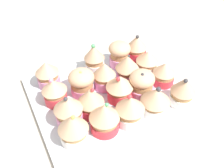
{
  "coord_description": "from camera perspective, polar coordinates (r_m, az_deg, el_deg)",
  "views": [
    {
      "loc": [
        -21.11,
        -41.43,
        46.17
      ],
      "look_at": [
        0.0,
        0.0,
        4.2
      ],
      "focal_mm": 41.21,
      "sensor_mm": 36.0,
      "label": 1
    }
  ],
  "objects": [
    {
      "name": "cupcake_4",
      "position": [
        0.62,
        15.5,
        -1.44
      ],
      "size": [
        5.85,
        5.85,
        8.05
      ],
      "color": "white",
      "rests_on": "baking_tray"
    },
    {
      "name": "cupcake_1",
      "position": [
        0.54,
        -1.68,
        -7.37
      ],
      "size": [
        6.54,
        6.54,
        7.74
      ],
      "color": "#D1333D",
      "rests_on": "baking_tray"
    },
    {
      "name": "ground_plane",
      "position": [
        0.67,
        0.0,
        -3.64
      ],
      "size": [
        180.0,
        180.0,
        3.0
      ],
      "primitive_type": "cube",
      "color": "#B2A899"
    },
    {
      "name": "cupcake_11",
      "position": [
        0.63,
        -6.73,
        0.49
      ],
      "size": [
        6.33,
        6.33,
        7.19
      ],
      "color": "pink",
      "rests_on": "baking_tray"
    },
    {
      "name": "cupcake_17",
      "position": [
        0.71,
        1.67,
        6.79
      ],
      "size": [
        6.05,
        6.05,
        7.25
      ],
      "color": "pink",
      "rests_on": "baking_tray"
    },
    {
      "name": "cupcake_13",
      "position": [
        0.66,
        3.39,
        3.81
      ],
      "size": [
        6.08,
        6.08,
        7.58
      ],
      "color": "pink",
      "rests_on": "baking_tray"
    },
    {
      "name": "cupcake_10",
      "position": [
        0.61,
        -12.64,
        -1.54
      ],
      "size": [
        5.92,
        5.92,
        7.16
      ],
      "color": "#D1333D",
      "rests_on": "baking_tray"
    },
    {
      "name": "cupcake_8",
      "position": [
        0.62,
        6.61,
        0.12
      ],
      "size": [
        6.16,
        6.16,
        7.32
      ],
      "color": "pink",
      "rests_on": "baking_tray"
    },
    {
      "name": "cupcake_18",
      "position": [
        0.74,
        5.49,
        8.2
      ],
      "size": [
        5.85,
        5.85,
        7.72
      ],
      "color": "#D1333D",
      "rests_on": "baking_tray"
    },
    {
      "name": "cupcake_15",
      "position": [
        0.67,
        -14.1,
        2.29
      ],
      "size": [
        5.95,
        5.95,
        7.18
      ],
      "color": "pink",
      "rests_on": "baking_tray"
    },
    {
      "name": "cupcake_6",
      "position": [
        0.58,
        -4.73,
        -3.78
      ],
      "size": [
        6.07,
        6.07,
        7.74
      ],
      "color": "#D1333D",
      "rests_on": "baking_tray"
    },
    {
      "name": "cupcake_16",
      "position": [
        0.69,
        -3.87,
        5.88
      ],
      "size": [
        5.56,
        5.56,
        8.24
      ],
      "color": "white",
      "rests_on": "baking_tray"
    },
    {
      "name": "cupcake_5",
      "position": [
        0.56,
        -9.66,
        -5.57
      ],
      "size": [
        6.34,
        6.34,
        7.93
      ],
      "color": "pink",
      "rests_on": "baking_tray"
    },
    {
      "name": "cupcake_9",
      "position": [
        0.67,
        11.43,
        2.38
      ],
      "size": [
        5.74,
        5.74,
        6.34
      ],
      "color": "#D1333D",
      "rests_on": "baking_tray"
    },
    {
      "name": "cupcake_12",
      "position": [
        0.64,
        -1.68,
        2.04
      ],
      "size": [
        5.65,
        5.65,
        7.45
      ],
      "color": "pink",
      "rests_on": "baking_tray"
    },
    {
      "name": "cupcake_14",
      "position": [
        0.7,
        7.82,
        4.98
      ],
      "size": [
        6.08,
        6.08,
        6.43
      ],
      "color": "white",
      "rests_on": "baking_tray"
    },
    {
      "name": "cupcake_7",
      "position": [
        0.61,
        1.69,
        -0.72
      ],
      "size": [
        6.55,
        6.55,
        7.47
      ],
      "color": "#D1333D",
      "rests_on": "baking_tray"
    },
    {
      "name": "cupcake_3",
      "position": [
        0.58,
        9.61,
        -3.52
      ],
      "size": [
        6.76,
        6.76,
        7.51
      ],
      "color": "white",
      "rests_on": "baking_tray"
    },
    {
      "name": "cupcake_0",
      "position": [
        0.53,
        -8.61,
        -9.61
      ],
      "size": [
        6.3,
        6.3,
        7.68
      ],
      "color": "white",
      "rests_on": "baking_tray"
    },
    {
      "name": "cupcake_2",
      "position": [
        0.56,
        4.06,
        -5.68
      ],
      "size": [
        6.4,
        6.4,
        7.79
      ],
      "color": "white",
      "rests_on": "baking_tray"
    },
    {
      "name": "baking_tray",
      "position": [
        0.65,
        0.0,
        -2.35
      ],
      "size": [
        38.41,
        31.91,
        1.2
      ],
      "color": "silver",
      "rests_on": "ground_plane"
    }
  ]
}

